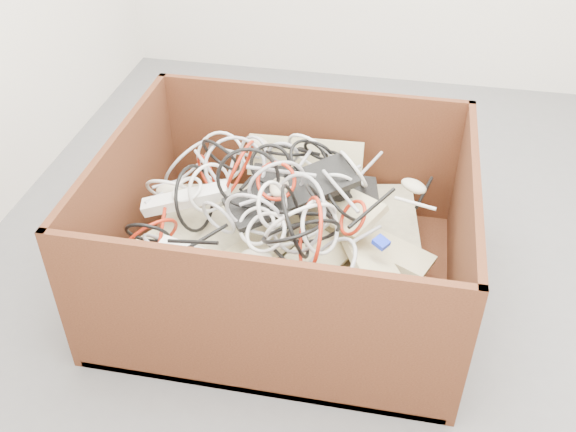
% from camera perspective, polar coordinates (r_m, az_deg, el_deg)
% --- Properties ---
extents(ground, '(3.00, 3.00, 0.00)m').
position_cam_1_polar(ground, '(2.57, 7.21, -2.92)').
color(ground, '#59595C').
rests_on(ground, ground).
extents(cardboard_box, '(1.19, 0.99, 0.56)m').
position_cam_1_polar(cardboard_box, '(2.31, -0.49, -3.37)').
color(cardboard_box, '#381A0E').
rests_on(cardboard_box, ground).
extents(keyboard_pile, '(0.99, 0.81, 0.34)m').
position_cam_1_polar(keyboard_pile, '(2.23, 0.76, -0.66)').
color(keyboard_pile, beige).
rests_on(keyboard_pile, cardboard_box).
extents(mice_scatter, '(0.95, 0.61, 0.20)m').
position_cam_1_polar(mice_scatter, '(2.18, 0.12, 1.15)').
color(mice_scatter, '#C0B69A').
rests_on(mice_scatter, keyboard_pile).
extents(power_strip_left, '(0.31, 0.12, 0.13)m').
position_cam_1_polar(power_strip_left, '(2.25, -8.87, 1.48)').
color(power_strip_left, white).
rests_on(power_strip_left, keyboard_pile).
extents(power_strip_right, '(0.31, 0.09, 0.10)m').
position_cam_1_polar(power_strip_right, '(2.02, -7.08, -3.89)').
color(power_strip_right, white).
rests_on(power_strip_right, keyboard_pile).
extents(vga_plug, '(0.06, 0.06, 0.03)m').
position_cam_1_polar(vga_plug, '(2.07, 8.07, -2.29)').
color(vga_plug, '#0D23CD').
rests_on(vga_plug, keyboard_pile).
extents(cable_tangle, '(1.05, 0.86, 0.45)m').
position_cam_1_polar(cable_tangle, '(2.13, -2.48, 1.56)').
color(cable_tangle, black).
rests_on(cable_tangle, keyboard_pile).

